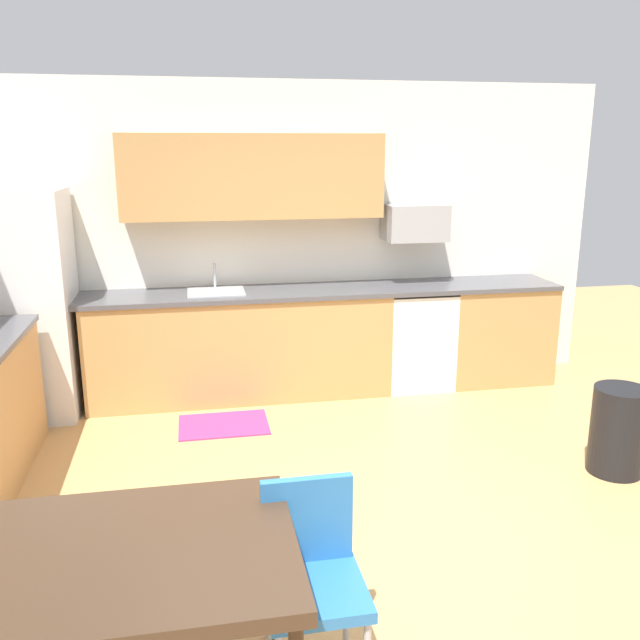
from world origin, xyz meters
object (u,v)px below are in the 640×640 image
object	(u,v)px
oven_range	(415,336)
chair_near_table	(312,569)
trash_bin	(618,430)
microwave	(415,222)
dining_table	(100,568)
refrigerator	(23,306)

from	to	relation	value
oven_range	chair_near_table	bearing A→B (deg)	-115.06
oven_range	chair_near_table	xyz separation A→B (m)	(-1.56, -3.33, 0.05)
oven_range	trash_bin	bearing A→B (deg)	-67.91
microwave	dining_table	distance (m)	4.34
refrigerator	oven_range	size ratio (longest dim) A/B	2.01
oven_range	dining_table	size ratio (longest dim) A/B	0.65
microwave	trash_bin	world-z (taller)	microwave
refrigerator	microwave	distance (m)	3.37
oven_range	dining_table	distance (m)	4.20
refrigerator	dining_table	size ratio (longest dim) A/B	1.31
refrigerator	microwave	world-z (taller)	refrigerator
trash_bin	oven_range	bearing A→B (deg)	112.09
dining_table	refrigerator	bearing A→B (deg)	105.95
dining_table	trash_bin	distance (m)	3.51
oven_range	dining_table	bearing A→B (deg)	-124.03
dining_table	trash_bin	size ratio (longest dim) A/B	2.33
microwave	chair_near_table	xyz separation A→B (m)	(-1.56, -3.43, -0.98)
chair_near_table	oven_range	bearing A→B (deg)	64.94
oven_range	chair_near_table	world-z (taller)	oven_range
refrigerator	chair_near_table	xyz separation A→B (m)	(1.76, -3.25, -0.41)
dining_table	oven_range	bearing A→B (deg)	55.97
oven_range	trash_bin	world-z (taller)	oven_range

